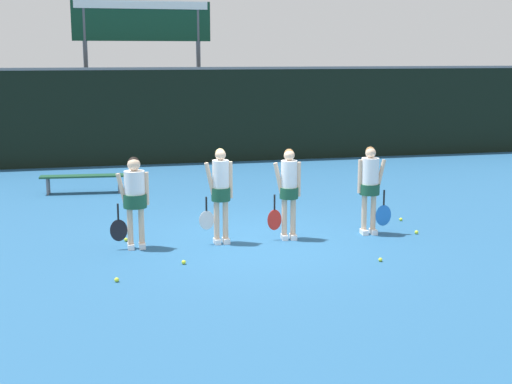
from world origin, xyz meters
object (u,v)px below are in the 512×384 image
(player_3, at_px, (370,183))
(tennis_ball_5, at_px, (117,280))
(tennis_ball_4, at_px, (184,262))
(scoreboard, at_px, (142,34))
(bench_courtside, at_px, (84,177))
(tennis_ball_1, at_px, (401,219))
(player_2, at_px, (289,187))
(tennis_ball_6, at_px, (126,240))
(player_1, at_px, (220,188))
(tennis_ball_0, at_px, (380,260))
(tennis_ball_2, at_px, (416,232))
(tennis_ball_3, at_px, (388,215))
(player_0, at_px, (134,195))

(player_3, bearing_deg, tennis_ball_5, -153.80)
(tennis_ball_4, bearing_deg, scoreboard, 88.12)
(bench_courtside, height_order, player_3, player_3)
(tennis_ball_1, relative_size, tennis_ball_4, 0.95)
(tennis_ball_1, bearing_deg, player_2, -162.17)
(tennis_ball_6, bearing_deg, tennis_ball_1, 3.62)
(player_1, distance_m, tennis_ball_0, 3.10)
(player_1, xyz_separation_m, tennis_ball_2, (3.74, -0.23, -0.97))
(tennis_ball_2, height_order, tennis_ball_4, same)
(player_1, bearing_deg, tennis_ball_2, -3.90)
(tennis_ball_2, distance_m, tennis_ball_3, 1.53)
(bench_courtside, height_order, player_0, player_0)
(tennis_ball_3, distance_m, tennis_ball_5, 6.58)
(bench_courtside, distance_m, tennis_ball_0, 8.62)
(player_1, bearing_deg, tennis_ball_6, 163.14)
(scoreboard, height_order, tennis_ball_0, scoreboard)
(tennis_ball_2, height_order, tennis_ball_6, tennis_ball_2)
(player_0, distance_m, tennis_ball_1, 5.58)
(scoreboard, distance_m, tennis_ball_2, 12.77)
(scoreboard, xyz_separation_m, player_0, (-1.09, -11.17, -3.02))
(scoreboard, bearing_deg, player_1, -87.79)
(tennis_ball_3, bearing_deg, scoreboard, 113.36)
(scoreboard, bearing_deg, tennis_ball_2, -69.89)
(tennis_ball_2, height_order, tennis_ball_5, same)
(player_2, relative_size, tennis_ball_2, 23.60)
(player_3, xyz_separation_m, tennis_ball_2, (0.88, -0.24, -0.94))
(scoreboard, xyz_separation_m, player_1, (0.43, -11.18, -2.98))
(tennis_ball_1, distance_m, tennis_ball_3, 0.46)
(tennis_ball_0, bearing_deg, tennis_ball_2, 47.96)
(player_1, distance_m, tennis_ball_6, 2.00)
(tennis_ball_4, bearing_deg, player_2, 29.05)
(player_0, relative_size, tennis_ball_6, 23.23)
(tennis_ball_0, relative_size, tennis_ball_1, 0.99)
(tennis_ball_5, bearing_deg, player_1, 43.72)
(tennis_ball_2, bearing_deg, scoreboard, 110.11)
(bench_courtside, xyz_separation_m, tennis_ball_1, (6.33, -4.55, -0.36))
(tennis_ball_2, xyz_separation_m, tennis_ball_6, (-5.42, 0.72, -0.00))
(tennis_ball_1, relative_size, tennis_ball_2, 0.94)
(tennis_ball_4, bearing_deg, tennis_ball_1, 23.03)
(tennis_ball_3, bearing_deg, tennis_ball_6, -171.64)
(player_0, bearing_deg, tennis_ball_4, -59.29)
(player_1, bearing_deg, bench_courtside, 113.63)
(player_1, height_order, player_3, player_1)
(bench_courtside, relative_size, tennis_ball_5, 29.96)
(bench_courtside, distance_m, player_3, 7.56)
(scoreboard, bearing_deg, bench_courtside, -108.93)
(player_2, relative_size, tennis_ball_5, 23.87)
(player_3, height_order, tennis_ball_2, player_3)
(player_2, relative_size, tennis_ball_6, 24.02)
(tennis_ball_3, bearing_deg, bench_courtside, 146.74)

